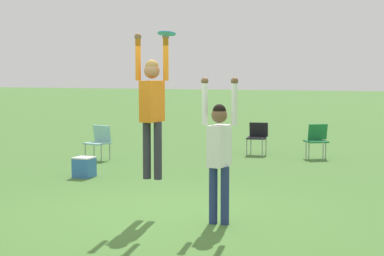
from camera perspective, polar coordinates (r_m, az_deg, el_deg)
ground_plane at (r=9.67m, az=-2.65°, el=-7.68°), size 120.00×120.00×0.00m
person_jumping at (r=9.39m, az=-3.57°, el=2.31°), size 0.54×0.42×2.14m
person_defending at (r=8.89m, az=2.44°, el=-1.72°), size 0.53×0.41×2.05m
frisbee at (r=9.11m, az=-2.27°, el=8.39°), size 0.26×0.26×0.06m
camping_chair_0 at (r=15.93m, az=11.03°, el=-0.87°), size 0.66×0.72×0.83m
camping_chair_1 at (r=16.43m, az=5.83°, el=-0.63°), size 0.53×0.56×0.81m
camping_chair_2 at (r=15.51m, az=-8.24°, el=-1.03°), size 0.60×0.63×0.83m
cooler_box at (r=13.10m, az=-9.56°, el=-3.44°), size 0.37×0.38×0.41m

